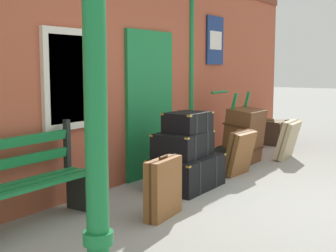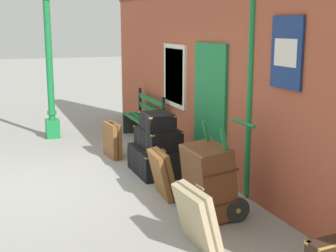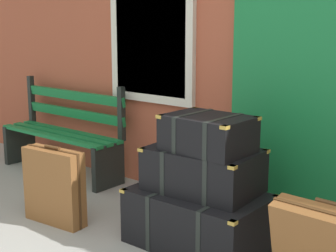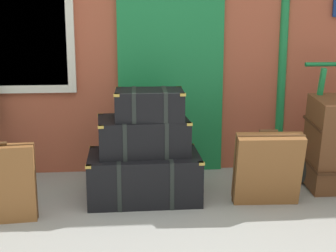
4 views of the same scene
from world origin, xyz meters
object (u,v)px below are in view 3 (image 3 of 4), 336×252
steamer_trunk_top (208,134)px  suitcase_umber (54,186)px  steamer_trunk_base (198,219)px  steamer_trunk_middle (203,170)px  platform_bench (64,133)px

steamer_trunk_top → suitcase_umber: size_ratio=0.93×
steamer_trunk_top → suitcase_umber: bearing=-160.5°
steamer_trunk_base → steamer_trunk_top: (0.06, 0.03, 0.66)m
steamer_trunk_base → steamer_trunk_middle: size_ratio=1.21×
platform_bench → steamer_trunk_base: size_ratio=1.57×
steamer_trunk_base → steamer_trunk_top: bearing=25.1°
steamer_trunk_base → suitcase_umber: 1.26m
steamer_trunk_middle → suitcase_umber: bearing=-158.3°
steamer_trunk_middle → steamer_trunk_top: steamer_trunk_top is taller
steamer_trunk_base → steamer_trunk_middle: steamer_trunk_middle is taller
suitcase_umber → steamer_trunk_base: bearing=19.2°
steamer_trunk_base → suitcase_umber: suitcase_umber is taller
steamer_trunk_base → platform_bench: bearing=166.3°
platform_bench → steamer_trunk_base: (2.24, -0.55, -0.23)m
platform_bench → suitcase_umber: bearing=-42.2°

